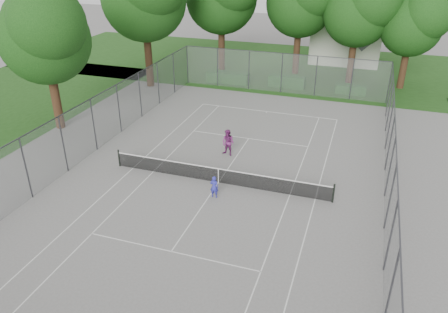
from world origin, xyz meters
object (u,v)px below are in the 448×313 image
(tennis_net, at_px, (218,175))
(house, at_px, (348,28))
(woman_player, at_px, (228,143))
(girl_player, at_px, (214,187))

(tennis_net, distance_m, house, 30.43)
(house, bearing_deg, tennis_net, -98.51)
(house, bearing_deg, woman_player, -100.86)
(tennis_net, bearing_deg, house, 81.49)
(tennis_net, height_order, house, house)
(girl_player, relative_size, woman_player, 0.73)
(tennis_net, xyz_separation_m, girl_player, (0.28, -1.48, 0.12))
(woman_player, bearing_deg, tennis_net, -66.38)
(tennis_net, xyz_separation_m, woman_player, (-0.58, 3.54, 0.35))
(house, height_order, woman_player, house)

